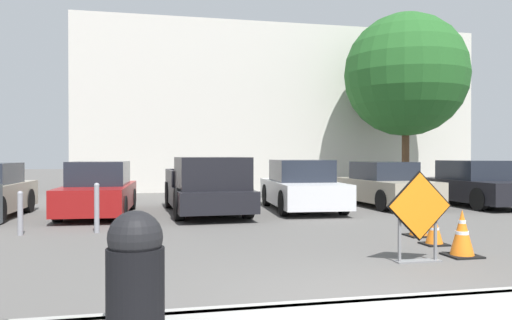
{
  "coord_description": "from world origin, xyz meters",
  "views": [
    {
      "loc": [
        -2.47,
        -4.98,
        1.7
      ],
      "look_at": [
        0.47,
        8.55,
        1.55
      ],
      "focal_mm": 35.0,
      "sensor_mm": 36.0,
      "label": 1
    }
  ],
  "objects_px": {
    "traffic_cone_nearest": "(462,233)",
    "parked_car_sixth": "(474,185)",
    "parked_car_fourth": "(302,187)",
    "bollard_nearest": "(97,207)",
    "road_closed_sign": "(419,213)",
    "pickup_truck": "(207,188)",
    "trash_bin": "(135,270)",
    "parked_car_third": "(99,191)",
    "bollard_second": "(20,212)",
    "traffic_cone_third": "(418,220)",
    "traffic_cone_second": "(434,229)",
    "parked_car_fifth": "(384,186)"
  },
  "relations": [
    {
      "from": "traffic_cone_third",
      "to": "parked_car_third",
      "type": "distance_m",
      "value": 8.63
    },
    {
      "from": "parked_car_fourth",
      "to": "bollard_nearest",
      "type": "xyz_separation_m",
      "value": [
        -5.71,
        -3.37,
        -0.14
      ]
    },
    {
      "from": "pickup_truck",
      "to": "trash_bin",
      "type": "bearing_deg",
      "value": 77.76
    },
    {
      "from": "traffic_cone_nearest",
      "to": "parked_car_sixth",
      "type": "relative_size",
      "value": 0.18
    },
    {
      "from": "parked_car_third",
      "to": "parked_car_sixth",
      "type": "distance_m",
      "value": 11.94
    },
    {
      "from": "parked_car_sixth",
      "to": "trash_bin",
      "type": "distance_m",
      "value": 14.7
    },
    {
      "from": "traffic_cone_nearest",
      "to": "traffic_cone_second",
      "type": "height_order",
      "value": "traffic_cone_nearest"
    },
    {
      "from": "traffic_cone_second",
      "to": "parked_car_fourth",
      "type": "bearing_deg",
      "value": 95.91
    },
    {
      "from": "traffic_cone_nearest",
      "to": "bollard_nearest",
      "type": "distance_m",
      "value": 7.34
    },
    {
      "from": "parked_car_sixth",
      "to": "trash_bin",
      "type": "height_order",
      "value": "parked_car_sixth"
    },
    {
      "from": "parked_car_third",
      "to": "pickup_truck",
      "type": "height_order",
      "value": "pickup_truck"
    },
    {
      "from": "trash_bin",
      "to": "parked_car_third",
      "type": "bearing_deg",
      "value": 96.97
    },
    {
      "from": "bollard_nearest",
      "to": "road_closed_sign",
      "type": "bearing_deg",
      "value": -38.36
    },
    {
      "from": "trash_bin",
      "to": "bollard_second",
      "type": "xyz_separation_m",
      "value": [
        -2.51,
        6.76,
        -0.18
      ]
    },
    {
      "from": "traffic_cone_nearest",
      "to": "parked_car_sixth",
      "type": "xyz_separation_m",
      "value": [
        5.47,
        7.23,
        0.31
      ]
    },
    {
      "from": "traffic_cone_second",
      "to": "parked_car_third",
      "type": "bearing_deg",
      "value": 136.81
    },
    {
      "from": "pickup_truck",
      "to": "trash_bin",
      "type": "height_order",
      "value": "pickup_truck"
    },
    {
      "from": "road_closed_sign",
      "to": "parked_car_sixth",
      "type": "height_order",
      "value": "parked_car_sixth"
    },
    {
      "from": "pickup_truck",
      "to": "parked_car_fourth",
      "type": "relative_size",
      "value": 1.16
    },
    {
      "from": "road_closed_sign",
      "to": "bollard_second",
      "type": "distance_m",
      "value": 7.98
    },
    {
      "from": "traffic_cone_second",
      "to": "trash_bin",
      "type": "relative_size",
      "value": 0.56
    },
    {
      "from": "parked_car_fourth",
      "to": "bollard_nearest",
      "type": "relative_size",
      "value": 4.24
    },
    {
      "from": "parked_car_third",
      "to": "bollard_second",
      "type": "xyz_separation_m",
      "value": [
        -1.28,
        -3.36,
        -0.19
      ]
    },
    {
      "from": "parked_car_third",
      "to": "parked_car_fourth",
      "type": "distance_m",
      "value": 5.97
    },
    {
      "from": "pickup_truck",
      "to": "parked_car_fifth",
      "type": "relative_size",
      "value": 1.24
    },
    {
      "from": "traffic_cone_second",
      "to": "pickup_truck",
      "type": "relative_size",
      "value": 0.11
    },
    {
      "from": "parked_car_fourth",
      "to": "road_closed_sign",
      "type": "bearing_deg",
      "value": 90.42
    },
    {
      "from": "bollard_nearest",
      "to": "parked_car_sixth",
      "type": "bearing_deg",
      "value": 15.86
    },
    {
      "from": "pickup_truck",
      "to": "parked_car_sixth",
      "type": "height_order",
      "value": "pickup_truck"
    },
    {
      "from": "pickup_truck",
      "to": "bollard_second",
      "type": "bearing_deg",
      "value": 32.42
    },
    {
      "from": "parked_car_third",
      "to": "parked_car_sixth",
      "type": "height_order",
      "value": "same"
    },
    {
      "from": "road_closed_sign",
      "to": "parked_car_third",
      "type": "bearing_deg",
      "value": 126.31
    },
    {
      "from": "traffic_cone_third",
      "to": "traffic_cone_second",
      "type": "bearing_deg",
      "value": -103.75
    },
    {
      "from": "parked_car_fourth",
      "to": "trash_bin",
      "type": "height_order",
      "value": "parked_car_fourth"
    },
    {
      "from": "traffic_cone_second",
      "to": "pickup_truck",
      "type": "height_order",
      "value": "pickup_truck"
    },
    {
      "from": "traffic_cone_third",
      "to": "bollard_second",
      "type": "xyz_separation_m",
      "value": [
        -8.13,
        1.89,
        0.17
      ]
    },
    {
      "from": "parked_car_third",
      "to": "parked_car_sixth",
      "type": "bearing_deg",
      "value": -177.04
    },
    {
      "from": "pickup_truck",
      "to": "bollard_second",
      "type": "relative_size",
      "value": 5.71
    },
    {
      "from": "traffic_cone_third",
      "to": "bollard_nearest",
      "type": "height_order",
      "value": "bollard_nearest"
    },
    {
      "from": "traffic_cone_third",
      "to": "parked_car_fifth",
      "type": "bearing_deg",
      "value": 69.76
    },
    {
      "from": "pickup_truck",
      "to": "parked_car_fifth",
      "type": "distance_m",
      "value": 6.02
    },
    {
      "from": "traffic_cone_second",
      "to": "parked_car_fifth",
      "type": "height_order",
      "value": "parked_car_fifth"
    },
    {
      "from": "traffic_cone_nearest",
      "to": "parked_car_third",
      "type": "distance_m",
      "value": 9.73
    },
    {
      "from": "parked_car_sixth",
      "to": "road_closed_sign",
      "type": "bearing_deg",
      "value": 49.28
    },
    {
      "from": "parked_car_fourth",
      "to": "traffic_cone_second",
      "type": "bearing_deg",
      "value": 99.69
    },
    {
      "from": "pickup_truck",
      "to": "bollard_nearest",
      "type": "relative_size",
      "value": 4.91
    },
    {
      "from": "bollard_second",
      "to": "bollard_nearest",
      "type": "bearing_deg",
      "value": 0.0
    },
    {
      "from": "parked_car_third",
      "to": "bollard_nearest",
      "type": "height_order",
      "value": "parked_car_third"
    },
    {
      "from": "parked_car_third",
      "to": "parked_car_sixth",
      "type": "xyz_separation_m",
      "value": [
        11.94,
        -0.04,
        0.01
      ]
    },
    {
      "from": "trash_bin",
      "to": "bollard_nearest",
      "type": "distance_m",
      "value": 6.83
    }
  ]
}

